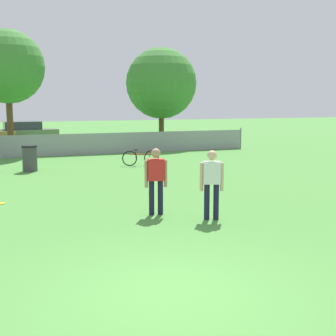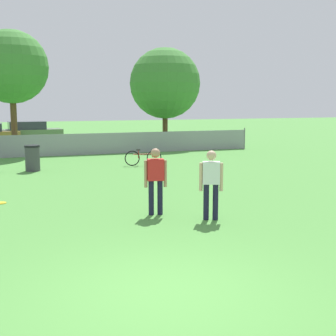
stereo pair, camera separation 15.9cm
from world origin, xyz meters
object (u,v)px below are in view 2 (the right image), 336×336
at_px(bicycle_sideline, 143,158).
at_px(trash_bin, 32,158).
at_px(tree_near_pole, 11,67).
at_px(player_receiver_white, 211,180).
at_px(tree_far_right, 165,83).
at_px(frisbee_disc, 1,203).
at_px(player_thrower_red, 156,177).
at_px(parked_car_olive, 27,132).

bearing_deg(bicycle_sideline, trash_bin, -174.19).
bearing_deg(tree_near_pole, player_receiver_white, -77.07).
bearing_deg(bicycle_sideline, player_receiver_white, -92.19).
distance_m(tree_near_pole, tree_far_right, 9.05).
bearing_deg(trash_bin, tree_near_pole, 93.39).
height_order(frisbee_disc, bicycle_sideline, bicycle_sideline).
xyz_separation_m(tree_far_right, player_thrower_red, (-6.27, -16.58, -2.88)).
bearing_deg(trash_bin, bicycle_sideline, 0.15).
relative_size(tree_far_right, frisbee_disc, 21.46).
distance_m(tree_far_right, bicycle_sideline, 9.61).
height_order(tree_near_pole, frisbee_disc, tree_near_pole).
bearing_deg(tree_far_right, tree_near_pole, -170.51).
bearing_deg(player_thrower_red, player_receiver_white, -29.33).
xyz_separation_m(frisbee_disc, parked_car_olive, (1.96, 19.34, 0.67)).
distance_m(player_thrower_red, parked_car_olive, 22.04).
xyz_separation_m(frisbee_disc, trash_bin, (1.28, 5.88, 0.50)).
distance_m(tree_near_pole, player_thrower_red, 15.73).
bearing_deg(player_thrower_red, bicycle_sideline, 86.33).
bearing_deg(trash_bin, parked_car_olive, 87.12).
xyz_separation_m(bicycle_sideline, trash_bin, (-4.59, -0.01, 0.18)).
bearing_deg(tree_far_right, frisbee_disc, -125.10).
height_order(tree_far_right, bicycle_sideline, tree_far_right).
relative_size(tree_near_pole, player_thrower_red, 3.92).
relative_size(tree_far_right, player_receiver_white, 3.68).
height_order(player_thrower_red, bicycle_sideline, player_thrower_red).
relative_size(player_thrower_red, bicycle_sideline, 1.01).
bearing_deg(bicycle_sideline, player_thrower_red, -99.72).
bearing_deg(bicycle_sideline, parked_car_olive, 111.87).
bearing_deg(parked_car_olive, player_receiver_white, -86.86).
height_order(player_thrower_red, parked_car_olive, player_thrower_red).
distance_m(tree_near_pole, player_receiver_white, 16.80).
bearing_deg(trash_bin, player_receiver_white, -70.79).
relative_size(player_thrower_red, trash_bin, 1.58).
bearing_deg(player_receiver_white, frisbee_disc, 164.07).
bearing_deg(tree_near_pole, trash_bin, -86.61).
relative_size(frisbee_disc, bicycle_sideline, 0.17).
xyz_separation_m(player_thrower_red, frisbee_disc, (-3.52, 2.65, -0.93)).
height_order(player_thrower_red, player_receiver_white, same).
height_order(player_receiver_white, parked_car_olive, player_receiver_white).
distance_m(tree_far_right, parked_car_olive, 10.02).
bearing_deg(frisbee_disc, player_thrower_red, -36.95).
height_order(tree_far_right, parked_car_olive, tree_far_right).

